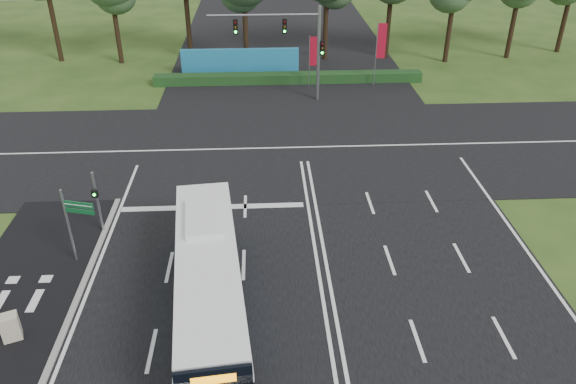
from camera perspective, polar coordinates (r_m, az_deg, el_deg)
name	(u,v)px	position (r m, az deg, el deg)	size (l,w,h in m)	color
ground	(317,263)	(25.48, 2.97, -7.22)	(120.00, 120.00, 0.00)	#2B4717
road_main	(317,263)	(25.47, 2.97, -7.18)	(20.00, 120.00, 0.04)	black
road_cross	(299,148)	(35.72, 1.11, 4.53)	(120.00, 14.00, 0.05)	black
bike_path	(8,319)	(25.17, -26.52, -11.46)	(5.00, 18.00, 0.06)	black
kerb_strip	(70,316)	(24.29, -21.25, -11.67)	(0.25, 18.00, 0.12)	gray
city_bus	(209,284)	(21.95, -8.04, -9.20)	(3.53, 11.46, 3.24)	#69C1F3
pedestrian_signal	(97,201)	(28.00, -18.82, -0.84)	(0.28, 0.41, 3.27)	gray
street_sign	(73,218)	(25.90, -20.96, -2.45)	(1.40, 0.45, 3.70)	gray
utility_cabinet	(10,328)	(23.88, -26.37, -12.24)	(0.67, 0.56, 1.12)	beige
banner_flag_mid	(312,54)	(45.22, 2.49, 13.80)	(0.62, 0.14, 4.24)	gray
banner_flag_right	(380,45)	(46.18, 9.32, 14.51)	(0.76, 0.15, 5.16)	gray
traffic_light_gantry	(294,39)	(42.13, 0.64, 15.27)	(8.41, 0.28, 7.00)	gray
hedge	(288,78)	(47.17, 0.05, 11.49)	(22.00, 1.20, 0.80)	#153B19
blue_hoarding	(240,62)	(49.30, -4.88, 13.07)	(10.00, 0.30, 2.20)	teal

